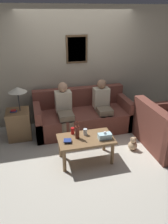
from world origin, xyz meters
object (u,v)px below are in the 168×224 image
couch_main (82,116)px  wine_bottle (77,132)px  drinking_glass (85,132)px  coffee_table (86,142)px  person_right (103,103)px  person_left (64,108)px  couch_side (166,132)px  teddy_bear (133,144)px

couch_main → wine_bottle: size_ratio=6.59×
couch_main → drinking_glass: size_ratio=18.48×
wine_bottle → coffee_table: bearing=-14.9°
drinking_glass → person_right: person_right is taller
couch_main → person_left: size_ratio=1.87×
couch_main → coffee_table: 1.23m
wine_bottle → person_left: bearing=92.9°
coffee_table → wine_bottle: 0.24m
couch_main → person_left: (-0.42, -0.17, 0.32)m
wine_bottle → couch_main: bearing=72.4°
couch_main → couch_side: (1.43, -1.12, 0.00)m
person_right → teddy_bear: bearing=-72.4°
wine_bottle → drinking_glass: (0.16, 0.07, -0.06)m
person_left → couch_main: bearing=21.7°
couch_side → person_right: bearing=45.9°
couch_main → couch_side: same height
couch_side → drinking_glass: bearing=89.1°
drinking_glass → person_right: size_ratio=0.10×
couch_side → drinking_glass: 1.65m
drinking_glass → coffee_table: bearing=-99.8°
couch_main → person_right: (0.43, -0.15, 0.32)m
person_right → drinking_glass: bearing=-124.2°
couch_main → wine_bottle: bearing=-107.6°
coffee_table → person_left: size_ratio=0.86×
drinking_glass → person_left: (-0.21, 0.92, 0.10)m
coffee_table → person_left: person_left is taller
coffee_table → person_right: 1.27m
coffee_table → wine_bottle: wine_bottle is taller
couch_main → coffee_table: size_ratio=2.19×
couch_main → coffee_table: bearing=-100.8°
couch_side → person_left: 2.11m
drinking_glass → person_right: bearing=55.8°
coffee_table → person_right: size_ratio=0.86×
couch_side → teddy_bear: couch_side is taller
person_left → teddy_bear: 1.57m
couch_main → couch_side: size_ratio=1.65×
drinking_glass → teddy_bear: 1.03m
couch_main → couch_side: bearing=-38.1°
person_right → teddy_bear: size_ratio=4.08×
person_left → coffee_table: bearing=-79.5°
couch_main → person_right: bearing=-19.2°
drinking_glass → teddy_bear: (0.95, -0.02, -0.40)m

